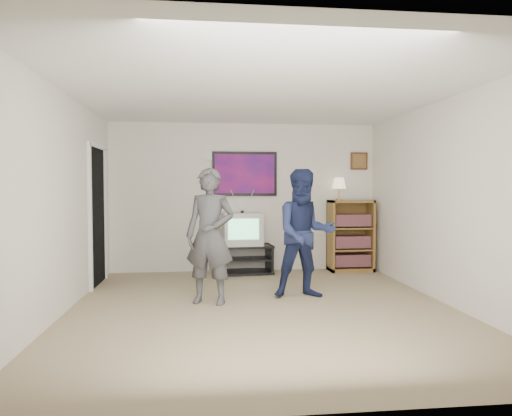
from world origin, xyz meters
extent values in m
cube|color=#7C674E|center=(0.00, 0.00, 0.00)|extent=(4.50, 5.00, 0.01)
cube|color=white|center=(0.00, 0.00, 2.50)|extent=(4.50, 5.00, 0.01)
cube|color=silver|center=(0.00, 2.50, 1.25)|extent=(4.50, 0.01, 2.50)
cube|color=silver|center=(-2.25, 0.00, 1.25)|extent=(0.01, 5.00, 2.50)
cube|color=silver|center=(2.25, 0.00, 1.25)|extent=(0.01, 5.00, 2.50)
cube|color=black|center=(-0.05, 2.23, 0.45)|extent=(0.99, 0.61, 0.04)
cube|color=black|center=(-0.05, 2.23, 0.02)|extent=(0.99, 0.61, 0.04)
cube|color=black|center=(-0.49, 2.23, 0.24)|extent=(0.09, 0.51, 0.47)
cube|color=black|center=(0.40, 2.23, 0.24)|extent=(0.09, 0.51, 0.47)
imported|color=#3C3D3F|center=(-0.61, 0.34, 0.83)|extent=(0.70, 0.57, 1.66)
imported|color=#182043|center=(0.61, 0.51, 0.83)|extent=(0.82, 0.64, 1.66)
cube|color=white|center=(-0.65, 0.57, 1.23)|extent=(0.08, 0.12, 0.03)
cube|color=white|center=(0.66, 0.75, 0.96)|extent=(0.07, 0.13, 0.04)
cube|color=black|center=(0.00, 2.48, 1.65)|extent=(1.10, 0.03, 0.75)
cube|color=white|center=(-0.55, 2.48, 1.95)|extent=(0.28, 0.02, 0.14)
cube|color=#4B2518|center=(2.00, 2.48, 1.88)|extent=(0.30, 0.03, 0.30)
cube|color=black|center=(-2.23, 1.60, 1.00)|extent=(0.03, 0.85, 2.00)
camera|label=1|loc=(-0.65, -5.23, 1.42)|focal=32.00mm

